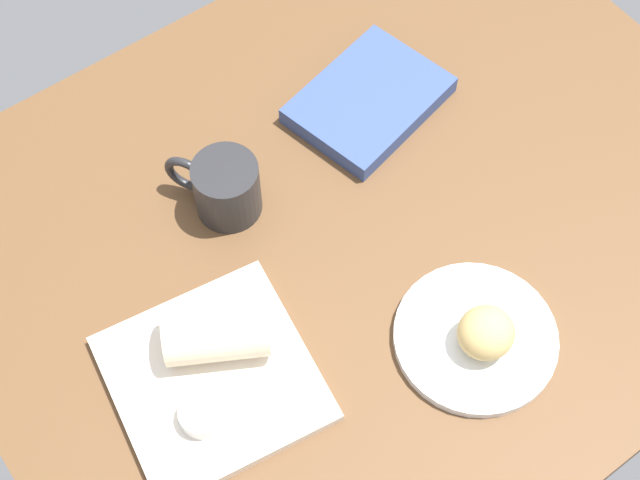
{
  "coord_description": "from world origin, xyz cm",
  "views": [
    {
      "loc": [
        43.51,
        49.36,
        112.35
      ],
      "look_at": [
        8.22,
        0.92,
        7.0
      ],
      "focal_mm": 52.43,
      "sensor_mm": 36.0,
      "label": 1
    }
  ],
  "objects": [
    {
      "name": "scone_pastry",
      "position": [
        -0.03,
        23.9,
        8.36
      ],
      "size": [
        7.5,
        7.26,
        5.92
      ],
      "primitive_type": "ellipsoid",
      "rotation": [
        0.0,
        0.0,
        3.19
      ],
      "color": "tan",
      "rests_on": "round_plate"
    },
    {
      "name": "coffee_mug",
      "position": [
        14.23,
        -12.34,
        8.55
      ],
      "size": [
        9.77,
        12.59,
        8.88
      ],
      "color": "#262628",
      "rests_on": "dining_table"
    },
    {
      "name": "sauce_cup",
      "position": [
        33.28,
        11.75,
        6.89
      ],
      "size": [
        5.52,
        5.52,
        2.4
      ],
      "color": "silver",
      "rests_on": "square_plate"
    },
    {
      "name": "dining_table",
      "position": [
        0.0,
        0.0,
        2.0
      ],
      "size": [
        110.0,
        90.0,
        4.0
      ],
      "primitive_type": "cube",
      "color": "brown",
      "rests_on": "ground"
    },
    {
      "name": "book_stack",
      "position": [
        -11.67,
        -14.39,
        5.44
      ],
      "size": [
        24.27,
        20.11,
        2.87
      ],
      "color": "#33477F",
      "rests_on": "dining_table"
    },
    {
      "name": "round_plate",
      "position": [
        0.36,
        22.73,
        4.7
      ],
      "size": [
        20.62,
        20.62,
        1.4
      ],
      "primitive_type": "cylinder",
      "color": "white",
      "rests_on": "dining_table"
    },
    {
      "name": "square_plate",
      "position": [
        29.55,
        7.95,
        4.8
      ],
      "size": [
        26.93,
        26.93,
        1.6
      ],
      "primitive_type": "cube",
      "rotation": [
        0.0,
        0.0,
        -0.15
      ],
      "color": "silver",
      "rests_on": "dining_table"
    },
    {
      "name": "breakfast_wrap",
      "position": [
        26.56,
        4.91,
        9.15
      ],
      "size": [
        14.44,
        12.34,
        7.1
      ],
      "primitive_type": "cylinder",
      "rotation": [
        1.57,
        0.0,
        4.2
      ],
      "color": "beige",
      "rests_on": "square_plate"
    }
  ]
}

